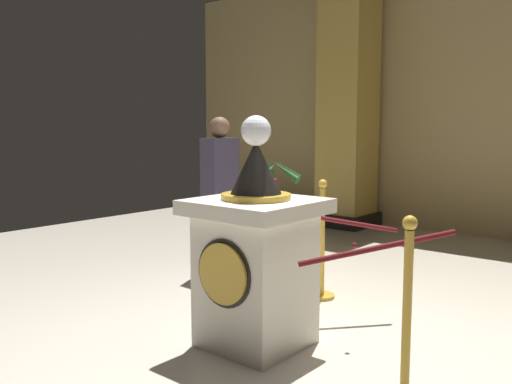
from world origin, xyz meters
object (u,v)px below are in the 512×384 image
at_px(stanchion_near, 406,343).
at_px(stanchion_far, 322,256).
at_px(potted_palm_left, 271,215).
at_px(bystander_guest, 220,190).
at_px(pedestal_clock, 256,257).
at_px(cafe_table, 230,215).
at_px(cafe_chair_red, 263,211).

height_order(stanchion_near, stanchion_far, same).
height_order(potted_palm_left, bystander_guest, bystander_guest).
distance_m(pedestal_clock, cafe_table, 2.93).
relative_size(pedestal_clock, stanchion_near, 1.50).
bearing_deg(potted_palm_left, pedestal_clock, -53.45).
bearing_deg(stanchion_far, stanchion_near, -43.72).
bearing_deg(cafe_chair_red, stanchion_near, -37.77).
bearing_deg(potted_palm_left, cafe_table, -98.19).
xyz_separation_m(cafe_table, cafe_chair_red, (0.60, -0.09, 0.11)).
bearing_deg(pedestal_clock, potted_palm_left, 126.55).
relative_size(stanchion_far, cafe_table, 1.49).
relative_size(stanchion_far, potted_palm_left, 0.92).
height_order(stanchion_near, cafe_table, stanchion_near).
relative_size(bystander_guest, cafe_table, 2.27).
height_order(stanchion_far, potted_palm_left, potted_palm_left).
relative_size(potted_palm_left, bystander_guest, 0.71).
height_order(bystander_guest, cafe_chair_red, bystander_guest).
xyz_separation_m(stanchion_near, cafe_chair_red, (-2.71, 2.10, 0.19)).
bearing_deg(stanchion_far, pedestal_clock, -78.95).
bearing_deg(potted_palm_left, bystander_guest, -72.84).
xyz_separation_m(potted_palm_left, bystander_guest, (0.44, -1.42, 0.49)).
distance_m(stanchion_far, bystander_guest, 1.42).
relative_size(pedestal_clock, potted_palm_left, 1.39).
bearing_deg(stanchion_near, stanchion_far, 136.28).
distance_m(potted_palm_left, cafe_table, 0.70).
distance_m(pedestal_clock, stanchion_near, 1.24).
relative_size(potted_palm_left, cafe_table, 1.61).
bearing_deg(potted_palm_left, stanchion_near, -41.88).
xyz_separation_m(stanchion_near, potted_palm_left, (-3.21, 2.88, -0.00)).
xyz_separation_m(stanchion_far, cafe_chair_red, (-1.28, 0.73, 0.19)).
xyz_separation_m(bystander_guest, cafe_table, (-0.54, 0.74, -0.40)).
xyz_separation_m(pedestal_clock, cafe_table, (-2.11, 2.02, -0.17)).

